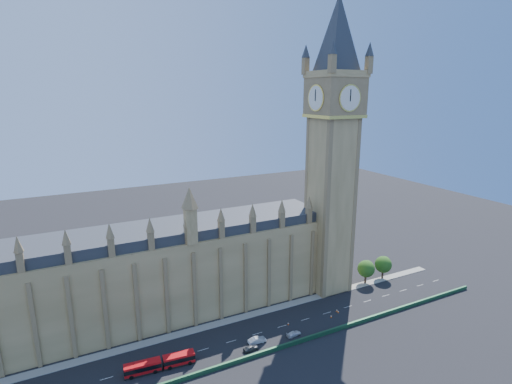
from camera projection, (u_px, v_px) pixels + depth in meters
name	position (u px, v px, depth m)	size (l,w,h in m)	color
ground	(244.00, 337.00, 109.88)	(400.00, 400.00, 0.00)	black
palace_westminster	(133.00, 278.00, 114.65)	(120.00, 20.00, 28.00)	olive
elizabeth_tower	(333.00, 129.00, 125.48)	(20.59, 20.59, 105.00)	olive
bridge_parapet	(259.00, 354.00, 101.94)	(160.00, 0.60, 1.20)	#1E4C2D
kerb_north	(231.00, 320.00, 118.09)	(160.00, 3.00, 0.16)	gray
tree_east_near	(366.00, 268.00, 140.12)	(6.00, 6.00, 8.50)	#382619
tree_east_far	(384.00, 264.00, 143.62)	(6.00, 6.00, 8.50)	#382619
red_bus	(160.00, 364.00, 96.96)	(17.07, 4.00, 2.88)	red
car_grey	(251.00, 348.00, 104.22)	(1.65, 4.11, 1.40)	#3C3F43
car_silver	(257.00, 340.00, 107.29)	(1.75, 5.01, 1.65)	#B8B9C0
car_white	(294.00, 334.00, 110.48)	(1.79, 4.39, 1.28)	silver
cone_a	(288.00, 324.00, 115.84)	(0.48, 0.48, 0.71)	black
cone_b	(337.00, 310.00, 122.83)	(0.52, 0.52, 0.72)	black
cone_c	(331.00, 316.00, 119.54)	(0.60, 0.60, 0.77)	black
cone_d	(338.00, 312.00, 122.14)	(0.58, 0.58, 0.71)	black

